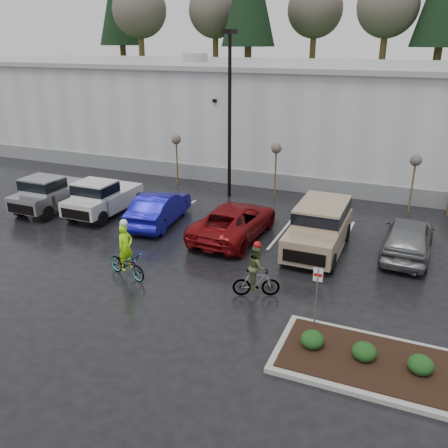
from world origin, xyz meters
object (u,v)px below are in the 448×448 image
at_px(car_blue, 159,208).
at_px(suv_tan, 318,229).
at_px(sapling_mid, 276,151).
at_px(car_red, 234,221).
at_px(cyclist_olive, 256,276).
at_px(sapling_east, 415,164).
at_px(pickup_silver, 56,191).
at_px(fire_lane_sign, 317,290).
at_px(car_grey, 408,237).
at_px(lamppost, 230,98).
at_px(sapling_west, 176,142).
at_px(pickup_white, 107,195).
at_px(cyclist_hivis, 127,259).

distance_m(car_blue, suv_tan, 8.11).
relative_size(sapling_mid, car_red, 0.56).
bearing_deg(cyclist_olive, sapling_east, -44.55).
relative_size(sapling_mid, pickup_silver, 0.62).
distance_m(sapling_east, fire_lane_sign, 13.06).
xyz_separation_m(sapling_mid, suv_tan, (4.05, -6.74, -1.70)).
xyz_separation_m(sapling_east, car_grey, (0.20, -5.65, -1.89)).
xyz_separation_m(lamppost, cyclist_olive, (5.36, -10.50, -4.89)).
bearing_deg(sapling_west, cyclist_olive, -50.84).
relative_size(fire_lane_sign, pickup_silver, 0.42).
bearing_deg(fire_lane_sign, pickup_white, 152.55).
xyz_separation_m(lamppost, cyclist_hivis, (0.22, -11.05, -4.94)).
relative_size(lamppost, sapling_mid, 2.88).
height_order(car_blue, suv_tan, suv_tan).
distance_m(pickup_silver, car_grey, 18.22).
xyz_separation_m(sapling_west, fire_lane_sign, (11.80, -12.80, -1.32)).
relative_size(car_grey, cyclist_olive, 2.29).
relative_size(pickup_white, suv_tan, 1.02).
height_order(car_grey, cyclist_olive, cyclist_olive).
bearing_deg(car_blue, pickup_silver, -6.15).
xyz_separation_m(fire_lane_sign, cyclist_hivis, (-7.58, 0.75, -0.67)).
xyz_separation_m(sapling_west, car_red, (6.57, -6.65, -1.94)).
distance_m(suv_tan, car_grey, 3.82).
height_order(lamppost, sapling_mid, lamppost).
bearing_deg(suv_tan, sapling_west, 147.42).
distance_m(fire_lane_sign, cyclist_hivis, 7.65).
height_order(fire_lane_sign, pickup_white, fire_lane_sign).
bearing_deg(suv_tan, car_grey, 16.61).
bearing_deg(cyclist_hivis, sapling_mid, 6.21).
distance_m(pickup_white, car_blue, 3.39).
xyz_separation_m(lamppost, sapling_west, (-4.00, 1.00, -2.96)).
bearing_deg(car_grey, fire_lane_sign, 73.54).
height_order(suv_tan, cyclist_hivis, cyclist_hivis).
distance_m(sapling_mid, car_grey, 9.74).
distance_m(pickup_white, car_grey, 15.14).
bearing_deg(fire_lane_sign, sapling_mid, 112.49).
bearing_deg(lamppost, suv_tan, -41.25).
distance_m(car_red, car_grey, 7.69).
height_order(fire_lane_sign, suv_tan, fire_lane_sign).
xyz_separation_m(sapling_mid, pickup_white, (-7.44, -6.18, -1.75)).
relative_size(lamppost, cyclist_olive, 4.30).
bearing_deg(cyclist_hivis, car_blue, 34.56).
xyz_separation_m(sapling_west, car_blue, (2.44, -6.47, -1.92)).
distance_m(lamppost, car_red, 7.91).
distance_m(lamppost, pickup_silver, 10.85).
distance_m(sapling_west, fire_lane_sign, 17.46).
bearing_deg(car_grey, car_red, 9.57).
height_order(pickup_white, car_blue, pickup_white).
xyz_separation_m(car_red, car_grey, (7.62, 1.00, 0.04)).
bearing_deg(pickup_white, car_blue, -4.84).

